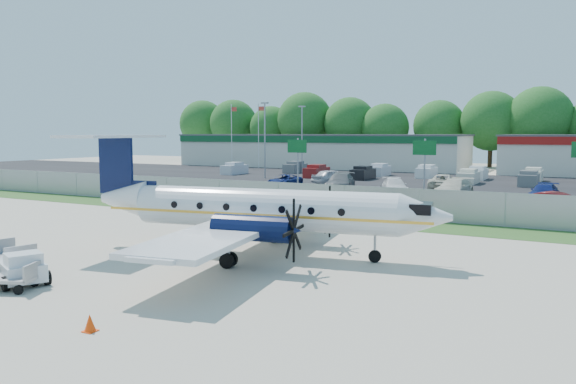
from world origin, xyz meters
The scene contains 29 objects.
ground centered at (0.00, 0.00, 0.00)m, with size 170.00×170.00×0.00m, color #BCB29F.
grass_verge centered at (0.00, 12.00, 0.01)m, with size 170.00×4.00×0.02m, color #2D561E.
access_road centered at (0.00, 19.00, 0.01)m, with size 170.00×8.00×0.02m, color black.
parking_lot centered at (0.00, 40.00, 0.01)m, with size 170.00×32.00×0.02m, color black.
perimeter_fence centered at (0.00, 14.00, 1.00)m, with size 120.00×0.06×1.99m.
building_west centered at (-24.00, 61.98, 2.63)m, with size 46.40×12.40×5.24m.
sign_left centered at (-8.00, 22.91, 3.61)m, with size 1.80×0.26×5.00m.
sign_mid centered at (3.00, 22.91, 3.61)m, with size 1.80×0.26×5.00m.
flagpole_west centered at (-35.92, 55.00, 5.64)m, with size 1.06×0.12×10.00m.
flagpole_east centered at (-30.92, 55.00, 5.64)m, with size 1.06×0.12×10.00m.
light_pole_nw centered at (-20.00, 38.00, 5.23)m, with size 0.90×0.35×9.09m.
light_pole_sw centered at (-20.00, 48.00, 5.23)m, with size 0.90×0.35×9.09m.
tree_line centered at (0.00, 74.00, 0.00)m, with size 112.00×6.00×14.00m, color #1B5619, non-canonical shape.
aircraft centered at (1.00, 1.04, 2.06)m, with size 17.44×17.13×5.33m.
pushback_tug centered at (-3.88, -7.25, 0.57)m, with size 2.58×2.31×1.19m.
baggage_cart_near centered at (-3.57, -8.02, 0.45)m, with size 2.13×1.74×0.97m.
baggage_cart_far centered at (-6.19, -6.04, 0.51)m, with size 2.32×1.70×1.10m.
cone_port_wing centered at (2.09, -9.65, 0.23)m, with size 0.35×0.35×0.49m.
cone_starboard_wing centered at (4.51, 12.50, 0.23)m, with size 0.35×0.35×0.50m.
road_car_west centered at (-22.03, 16.71, 0.00)m, with size 2.79×6.06×1.68m, color #595B5E.
road_car_mid centered at (11.63, 20.98, 0.00)m, with size 1.60×4.60×1.52m, color maroon.
parked_car_a centered at (-12.66, 29.28, 0.00)m, with size 2.13×4.61×1.28m, color navy.
parked_car_b centered at (-6.58, 29.23, 0.00)m, with size 2.26×5.57×1.62m, color #595B5E.
parked_car_c centered at (-0.97, 28.29, 0.00)m, with size 1.97×4.84×1.41m, color silver.
parked_car_d centered at (4.26, 28.24, 0.00)m, with size 2.20×5.41×1.57m, color beige.
parked_car_e centered at (11.19, 29.14, 0.00)m, with size 1.88×4.62×1.34m, color navy.
parked_car_f centered at (-9.68, 34.37, 0.00)m, with size 1.91×4.74×1.62m, color silver.
parked_car_g centered at (2.00, 34.31, 0.00)m, with size 2.49×5.40×1.50m, color beige.
far_parking_rows centered at (0.00, 45.00, 0.00)m, with size 56.00×10.00×1.60m, color gray, non-canonical shape.
Camera 1 is at (13.86, -20.31, 5.43)m, focal length 35.00 mm.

